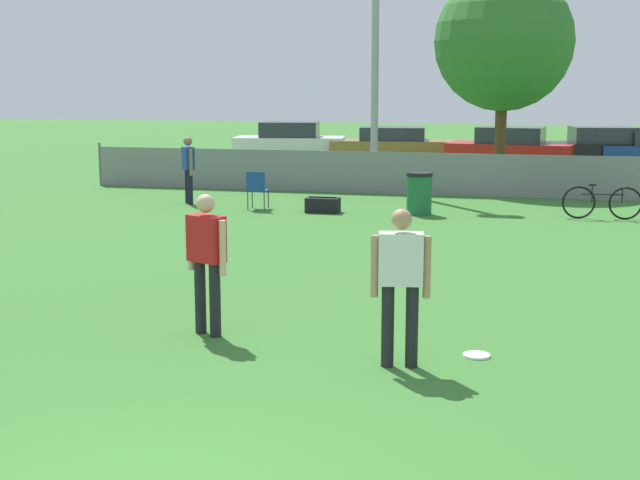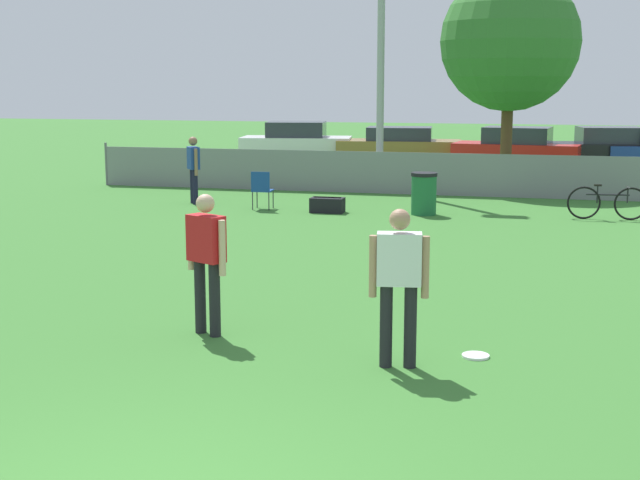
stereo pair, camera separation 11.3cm
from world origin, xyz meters
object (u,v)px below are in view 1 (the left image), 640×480
at_px(frisbee_disc, 477,355).
at_px(parked_car_white, 290,143).
at_px(player_receiver_white, 401,276).
at_px(trash_bin, 419,193).
at_px(parked_car_tan, 393,145).
at_px(parked_car_dark, 602,149).
at_px(spectator_in_blue, 188,165).
at_px(bicycle_sideline, 602,202).
at_px(folding_chair_sideline, 257,188).
at_px(tree_near_pole, 504,42).
at_px(player_thrower_red, 207,253).
at_px(parked_car_red, 510,150).
at_px(gear_bag_sideline, 323,205).

distance_m(frisbee_disc, parked_car_white, 23.92).
distance_m(player_receiver_white, trash_bin, 10.89).
distance_m(parked_car_white, parked_car_tan, 3.81).
bearing_deg(parked_car_dark, spectator_in_blue, -141.31).
distance_m(bicycle_sideline, parked_car_dark, 11.78).
bearing_deg(player_receiver_white, parked_car_tan, 90.04).
xyz_separation_m(trash_bin, parked_car_dark, (4.57, 12.00, 0.21)).
distance_m(folding_chair_sideline, parked_car_white, 12.55).
height_order(tree_near_pole, folding_chair_sideline, tree_near_pole).
xyz_separation_m(frisbee_disc, trash_bin, (-2.00, 10.26, 0.46)).
height_order(player_receiver_white, spectator_in_blue, player_receiver_white).
height_order(folding_chair_sideline, parked_car_dark, parked_car_dark).
bearing_deg(frisbee_disc, parked_car_tan, 101.57).
bearing_deg(player_receiver_white, frisbee_disc, 26.33).
distance_m(player_receiver_white, frisbee_disc, 1.32).
xyz_separation_m(player_thrower_red, parked_car_tan, (-1.53, 22.48, -0.29)).
height_order(tree_near_pole, trash_bin, tree_near_pole).
bearing_deg(frisbee_disc, folding_chair_sideline, 119.51).
xyz_separation_m(player_receiver_white, frisbee_disc, (0.75, 0.54, -0.95)).
xyz_separation_m(player_receiver_white, trash_bin, (-1.25, 10.80, -0.49)).
distance_m(trash_bin, parked_car_red, 11.13).
bearing_deg(player_receiver_white, parked_car_red, 79.70).
xyz_separation_m(spectator_in_blue, bicycle_sideline, (9.52, -0.16, -0.57)).
distance_m(tree_near_pole, parked_car_white, 10.44).
bearing_deg(folding_chair_sideline, parked_car_white, -80.65).
height_order(gear_bag_sideline, parked_car_tan, parked_car_tan).
distance_m(folding_chair_sideline, parked_car_dark, 14.70).
relative_size(spectator_in_blue, gear_bag_sideline, 2.17).
relative_size(player_receiver_white, frisbee_disc, 5.57).
relative_size(player_thrower_red, parked_car_tan, 0.36).
xyz_separation_m(frisbee_disc, folding_chair_sideline, (-5.73, 10.12, 0.49)).
bearing_deg(parked_car_tan, bicycle_sideline, -67.76).
bearing_deg(folding_chair_sideline, parked_car_red, -118.47).
bearing_deg(player_thrower_red, tree_near_pole, 107.04).
height_order(spectator_in_blue, folding_chair_sideline, spectator_in_blue).
relative_size(parked_car_red, parked_car_dark, 1.03).
bearing_deg(parked_car_white, frisbee_disc, -78.44).
bearing_deg(spectator_in_blue, bicycle_sideline, -127.51).
relative_size(player_thrower_red, spectator_in_blue, 1.02).
bearing_deg(tree_near_pole, folding_chair_sideline, -129.69).
height_order(gear_bag_sideline, parked_car_red, parked_car_red).
height_order(bicycle_sideline, parked_car_red, parked_car_red).
xyz_separation_m(tree_near_pole, gear_bag_sideline, (-3.60, -6.32, -3.84)).
bearing_deg(tree_near_pole, spectator_in_blue, -141.15).
xyz_separation_m(folding_chair_sideline, trash_bin, (3.73, 0.14, -0.04)).
bearing_deg(parked_car_white, trash_bin, -71.15).
bearing_deg(bicycle_sideline, trash_bin, 178.98).
height_order(player_thrower_red, gear_bag_sideline, player_thrower_red).
bearing_deg(spectator_in_blue, player_thrower_red, 166.69).
bearing_deg(gear_bag_sideline, bicycle_sideline, 4.43).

